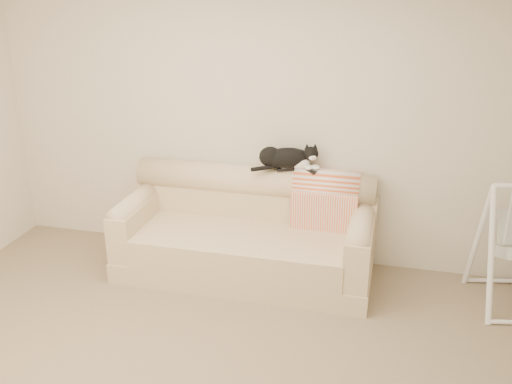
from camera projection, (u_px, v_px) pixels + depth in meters
room_shell at (184, 165)px, 3.12m from camera, size 5.04×4.04×2.60m
sofa at (247, 234)px, 5.02m from camera, size 2.20×0.93×0.90m
remote_a at (287, 169)px, 4.96m from camera, size 0.19×0.12×0.03m
remote_b at (308, 171)px, 4.92m from camera, size 0.17×0.13×0.02m
tuxedo_cat at (287, 158)px, 4.93m from camera, size 0.58×0.36×0.23m
throw_blanket at (327, 192)px, 4.94m from camera, size 0.57×0.38×0.58m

